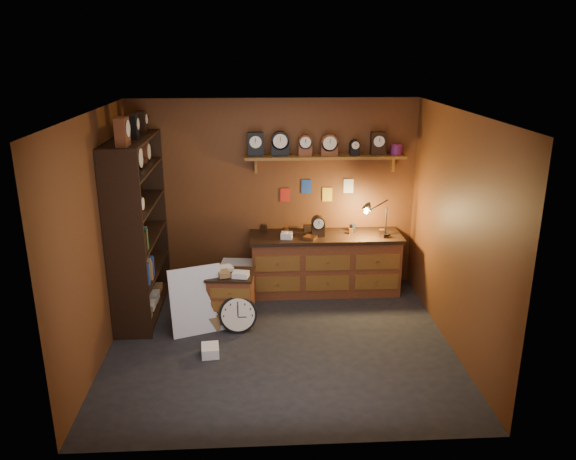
% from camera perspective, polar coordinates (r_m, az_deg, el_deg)
% --- Properties ---
extents(floor, '(4.00, 4.00, 0.00)m').
position_cam_1_polar(floor, '(6.80, -0.82, -11.42)').
color(floor, black).
rests_on(floor, ground).
extents(room_shell, '(4.02, 3.62, 2.71)m').
position_cam_1_polar(room_shell, '(6.24, -0.52, 2.97)').
color(room_shell, brown).
rests_on(room_shell, ground).
extents(shelving_unit, '(0.47, 1.60, 2.58)m').
position_cam_1_polar(shelving_unit, '(7.37, -15.26, 0.92)').
color(shelving_unit, black).
rests_on(shelving_unit, ground).
extents(workbench, '(2.12, 0.66, 1.36)m').
position_cam_1_polar(workbench, '(7.98, 3.80, -3.06)').
color(workbench, brown).
rests_on(workbench, ground).
extents(low_cabinet, '(0.63, 0.55, 0.75)m').
position_cam_1_polar(low_cabinet, '(7.16, -5.79, -6.64)').
color(low_cabinet, brown).
rests_on(low_cabinet, ground).
extents(big_round_clock, '(0.47, 0.16, 0.47)m').
position_cam_1_polar(big_round_clock, '(6.99, -5.09, -8.52)').
color(big_round_clock, black).
rests_on(big_round_clock, ground).
extents(white_panel, '(0.67, 0.39, 0.85)m').
position_cam_1_polar(white_panel, '(7.14, -9.09, -10.14)').
color(white_panel, silver).
rests_on(white_panel, ground).
extents(mini_fridge, '(0.50, 0.52, 0.47)m').
position_cam_1_polar(mini_fridge, '(7.95, -5.18, -5.04)').
color(mini_fridge, silver).
rests_on(mini_fridge, ground).
extents(floor_box_a, '(0.29, 0.25, 0.16)m').
position_cam_1_polar(floor_box_a, '(7.41, -5.21, -8.16)').
color(floor_box_a, olive).
rests_on(floor_box_a, ground).
extents(floor_box_b, '(0.22, 0.25, 0.12)m').
position_cam_1_polar(floor_box_b, '(6.60, -7.90, -12.03)').
color(floor_box_b, white).
rests_on(floor_box_b, ground).
extents(floor_box_c, '(0.24, 0.20, 0.18)m').
position_cam_1_polar(floor_box_c, '(7.16, -7.82, -9.19)').
color(floor_box_c, olive).
rests_on(floor_box_c, ground).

